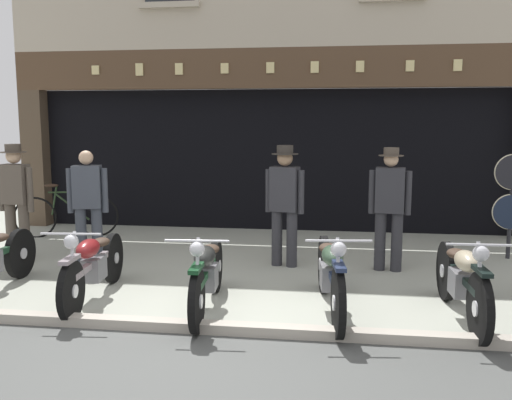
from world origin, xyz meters
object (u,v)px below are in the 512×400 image
at_px(motorcycle_center_left, 93,264).
at_px(shopkeeper_center, 88,203).
at_px(salesman_right, 285,199).
at_px(tyre_sign_pole, 512,193).
at_px(motorcycle_center, 207,272).
at_px(assistant_far_right, 390,203).
at_px(salesman_left, 16,196).
at_px(advert_board_near, 170,139).
at_px(motorcycle_right, 462,279).
at_px(leaning_bicycle, 66,215).
at_px(motorcycle_center_right, 330,273).
at_px(advert_board_far, 116,140).

xyz_separation_m(motorcycle_center_left, shopkeeper_center, (-0.72, 1.48, 0.48)).
xyz_separation_m(salesman_right, tyre_sign_pole, (3.25, 0.88, 0.03)).
height_order(motorcycle_center_left, motorcycle_center, motorcycle_center).
height_order(motorcycle_center_left, assistant_far_right, assistant_far_right).
distance_m(salesman_left, tyre_sign_pole, 7.21).
relative_size(motorcycle_center_left, salesman_right, 1.19).
xyz_separation_m(motorcycle_center_left, salesman_right, (2.01, 1.81, 0.53)).
height_order(motorcycle_center, tyre_sign_pole, tyre_sign_pole).
bearing_deg(salesman_right, tyre_sign_pole, -151.28).
xyz_separation_m(salesman_left, advert_board_near, (1.43, 2.94, 0.74)).
relative_size(motorcycle_right, leaning_bicycle, 1.14).
bearing_deg(motorcycle_center, leaning_bicycle, -50.20).
bearing_deg(assistant_far_right, motorcycle_center_left, 34.77).
bearing_deg(motorcycle_center_right, motorcycle_center_left, -7.67).
bearing_deg(assistant_far_right, shopkeeper_center, 11.48).
relative_size(motorcycle_center_right, tyre_sign_pole, 1.23).
height_order(motorcycle_center, salesman_right, salesman_right).
distance_m(motorcycle_center, advert_board_near, 5.18).
xyz_separation_m(motorcycle_right, leaning_bicycle, (-5.97, 3.38, -0.05)).
height_order(motorcycle_center_left, leaning_bicycle, leaning_bicycle).
height_order(motorcycle_center_left, advert_board_near, advert_board_near).
bearing_deg(tyre_sign_pole, motorcycle_center, -143.85).
distance_m(motorcycle_center, salesman_left, 3.71).
bearing_deg(salesman_right, motorcycle_center_left, 55.66).
distance_m(salesman_left, shopkeeper_center, 1.16).
bearing_deg(advert_board_near, motorcycle_center_right, -55.91).
bearing_deg(motorcycle_center, tyre_sign_pole, -148.13).
relative_size(motorcycle_center, tyre_sign_pole, 1.14).
distance_m(motorcycle_center, shopkeeper_center, 2.69).
relative_size(motorcycle_center, leaning_bicycle, 1.13).
xyz_separation_m(motorcycle_center_right, motorcycle_right, (1.33, -0.04, -0.00)).
bearing_deg(motorcycle_center, salesman_left, -32.82).
height_order(motorcycle_center_left, salesman_right, salesman_right).
xyz_separation_m(motorcycle_right, advert_board_far, (-5.52, 4.63, 1.22)).
xyz_separation_m(motorcycle_center_right, salesman_left, (-4.53, 1.64, 0.51)).
xyz_separation_m(motorcycle_center, salesman_left, (-3.22, 1.75, 0.53)).
bearing_deg(motorcycle_center_right, assistant_far_right, -119.35).
distance_m(motorcycle_right, tyre_sign_pole, 3.10).
height_order(salesman_left, advert_board_near, advert_board_near).
height_order(motorcycle_center_right, advert_board_near, advert_board_near).
xyz_separation_m(motorcycle_center_right, salesman_right, (-0.66, 1.86, 0.51)).
height_order(motorcycle_center_right, advert_board_far, advert_board_far).
bearing_deg(motorcycle_center_left, shopkeeper_center, -69.08).
distance_m(motorcycle_center_right, shopkeeper_center, 3.74).
bearing_deg(tyre_sign_pole, advert_board_near, 162.04).
relative_size(salesman_left, leaning_bicycle, 0.98).
relative_size(motorcycle_center_left, salesman_left, 1.18).
distance_m(motorcycle_center_left, shopkeeper_center, 1.71).
xyz_separation_m(advert_board_near, leaning_bicycle, (-1.55, -1.25, -1.30)).
bearing_deg(leaning_bicycle, salesman_left, -13.09).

